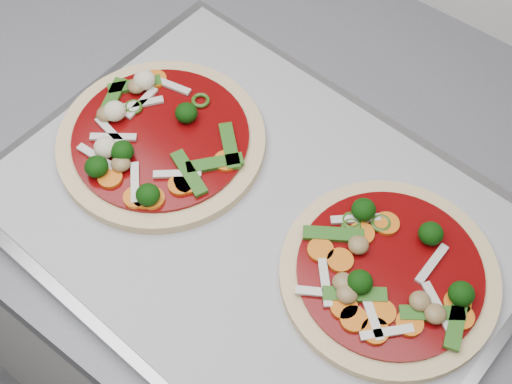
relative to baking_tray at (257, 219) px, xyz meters
The scene contains 5 objects.
countertop 0.19m from the baking_tray, 27.07° to the left, with size 3.60×0.60×0.04m, color slate.
baking_tray is the anchor object (origin of this frame).
parchment 0.01m from the baking_tray, ahead, with size 0.49×0.36×0.00m, color #A0A0A5.
pizza_left 0.14m from the baking_tray, behind, with size 0.29×0.29×0.04m.
pizza_right 0.14m from the baking_tray, ahead, with size 0.21×0.21×0.03m.
Camera 1 is at (0.06, 0.93, 1.53)m, focal length 50.00 mm.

